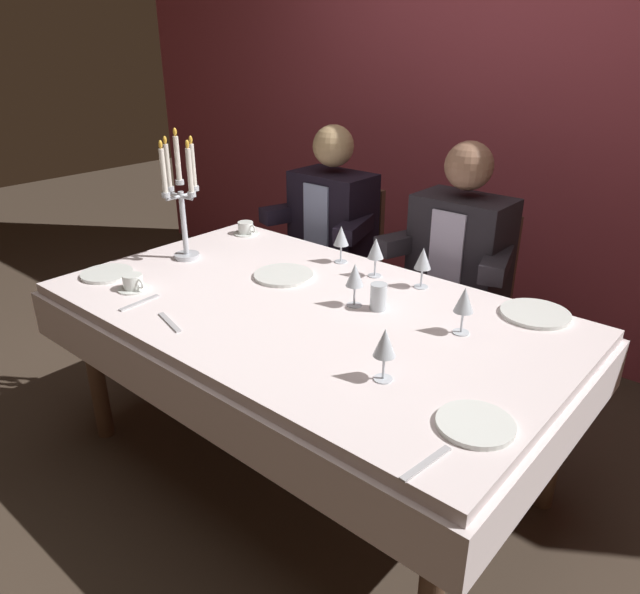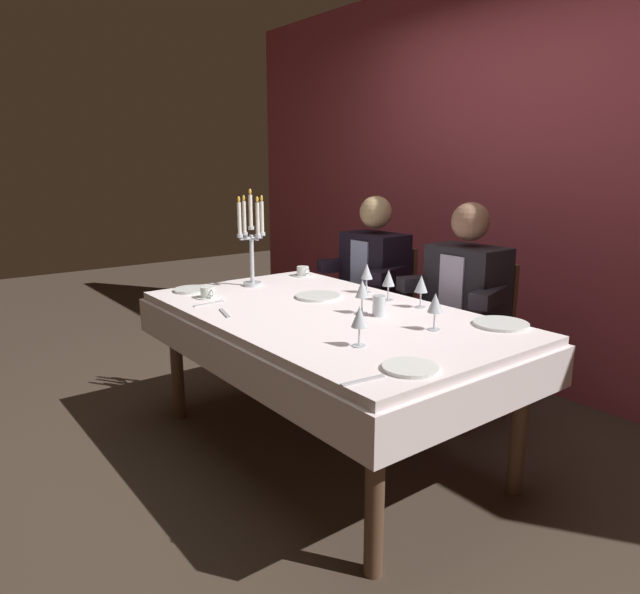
{
  "view_description": "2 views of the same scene",
  "coord_description": "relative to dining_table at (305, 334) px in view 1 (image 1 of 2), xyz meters",
  "views": [
    {
      "loc": [
        1.33,
        -1.45,
        1.65
      ],
      "look_at": [
        0.04,
        0.04,
        0.77
      ],
      "focal_mm": 33.16,
      "sensor_mm": 36.0,
      "label": 1
    },
    {
      "loc": [
        2.13,
        -1.67,
        1.45
      ],
      "look_at": [
        -0.07,
        0.02,
        0.79
      ],
      "focal_mm": 32.11,
      "sensor_mm": 36.0,
      "label": 2
    }
  ],
  "objects": [
    {
      "name": "wine_glass_5",
      "position": [
        0.51,
        -0.23,
        0.23
      ],
      "size": [
        0.07,
        0.07,
        0.16
      ],
      "color": "silver",
      "rests_on": "dining_table"
    },
    {
      "name": "coffee_cup_0",
      "position": [
        -0.79,
        0.44,
        0.15
      ],
      "size": [
        0.13,
        0.12,
        0.06
      ],
      "color": "white",
      "rests_on": "dining_table"
    },
    {
      "name": "wine_glass_1",
      "position": [
        0.54,
        0.17,
        0.23
      ],
      "size": [
        0.07,
        0.07,
        0.16
      ],
      "color": "silver",
      "rests_on": "dining_table"
    },
    {
      "name": "ground_plane",
      "position": [
        0.0,
        0.0,
        -0.62
      ],
      "size": [
        12.0,
        12.0,
        0.0
      ],
      "primitive_type": "plane",
      "color": "#3F3227"
    },
    {
      "name": "seated_diner_1",
      "position": [
        0.16,
        0.89,
        0.11
      ],
      "size": [
        0.63,
        0.48,
        1.24
      ],
      "color": "brown",
      "rests_on": "ground_plane"
    },
    {
      "name": "back_wall",
      "position": [
        0.0,
        1.66,
        0.73
      ],
      "size": [
        6.0,
        0.12,
        2.7
      ],
      "primitive_type": "cube",
      "color": "#9E3B47",
      "rests_on": "ground_plane"
    },
    {
      "name": "seated_diner_0",
      "position": [
        -0.6,
        0.89,
        0.11
      ],
      "size": [
        0.63,
        0.48,
        1.24
      ],
      "color": "brown",
      "rests_on": "ground_plane"
    },
    {
      "name": "water_tumbler_0",
      "position": [
        0.22,
        0.15,
        0.17
      ],
      "size": [
        0.06,
        0.06,
        0.1
      ],
      "primitive_type": "cylinder",
      "color": "silver",
      "rests_on": "dining_table"
    },
    {
      "name": "wine_glass_3",
      "position": [
        0.03,
        0.4,
        0.23
      ],
      "size": [
        0.07,
        0.07,
        0.16
      ],
      "color": "silver",
      "rests_on": "dining_table"
    },
    {
      "name": "dinner_plate_2",
      "position": [
        0.68,
        0.47,
        0.13
      ],
      "size": [
        0.24,
        0.24,
        0.01
      ],
      "primitive_type": "cylinder",
      "color": "white",
      "rests_on": "dining_table"
    },
    {
      "name": "dining_table",
      "position": [
        0.0,
        0.0,
        0.0
      ],
      "size": [
        1.94,
        1.14,
        0.74
      ],
      "color": "white",
      "rests_on": "ground_plane"
    },
    {
      "name": "dinner_plate_0",
      "position": [
        -0.81,
        -0.32,
        0.13
      ],
      "size": [
        0.21,
        0.21,
        0.01
      ],
      "primitive_type": "cylinder",
      "color": "white",
      "rests_on": "dining_table"
    },
    {
      "name": "dinner_plate_3",
      "position": [
        0.82,
        -0.26,
        0.13
      ],
      "size": [
        0.2,
        0.2,
        0.01
      ],
      "primitive_type": "cylinder",
      "color": "white",
      "rests_on": "dining_table"
    },
    {
      "name": "wine_glass_4",
      "position": [
        0.14,
        0.11,
        0.23
      ],
      "size": [
        0.07,
        0.07,
        0.16
      ],
      "color": "silver",
      "rests_on": "dining_table"
    },
    {
      "name": "candelabra",
      "position": [
        -0.73,
        0.03,
        0.38
      ],
      "size": [
        0.19,
        0.19,
        0.56
      ],
      "color": "silver",
      "rests_on": "dining_table"
    },
    {
      "name": "wine_glass_0",
      "position": [
        -0.18,
        0.43,
        0.23
      ],
      "size": [
        0.07,
        0.07,
        0.16
      ],
      "color": "silver",
      "rests_on": "dining_table"
    },
    {
      "name": "fork_1",
      "position": [
        -0.47,
        -0.39,
        0.12
      ],
      "size": [
        0.03,
        0.17,
        0.01
      ],
      "primitive_type": "cube",
      "rotation": [
        0.0,
        0.0,
        1.63
      ],
      "color": "#B7B7BC",
      "rests_on": "dining_table"
    },
    {
      "name": "fork_0",
      "position": [
        0.8,
        -0.47,
        0.12
      ],
      "size": [
        0.04,
        0.17,
        0.01
      ],
      "primitive_type": "cube",
      "rotation": [
        0.0,
        0.0,
        1.45
      ],
      "color": "#B7B7BC",
      "rests_on": "dining_table"
    },
    {
      "name": "coffee_cup_1",
      "position": [
        -0.6,
        -0.33,
        0.15
      ],
      "size": [
        0.13,
        0.12,
        0.06
      ],
      "color": "white",
      "rests_on": "dining_table"
    },
    {
      "name": "dinner_plate_1",
      "position": [
        -0.25,
        0.15,
        0.13
      ],
      "size": [
        0.24,
        0.24,
        0.01
      ],
      "primitive_type": "cylinder",
      "color": "white",
      "rests_on": "dining_table"
    },
    {
      "name": "spoon_2",
      "position": [
        -0.25,
        -0.41,
        0.12
      ],
      "size": [
        0.17,
        0.06,
        0.01
      ],
      "primitive_type": "cube",
      "rotation": [
        0.0,
        0.0,
        -0.27
      ],
      "color": "#B7B7BC",
      "rests_on": "dining_table"
    },
    {
      "name": "wine_glass_2",
      "position": [
        0.23,
        0.42,
        0.23
      ],
      "size": [
        0.07,
        0.07,
        0.16
      ],
      "color": "silver",
      "rests_on": "dining_table"
    }
  ]
}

